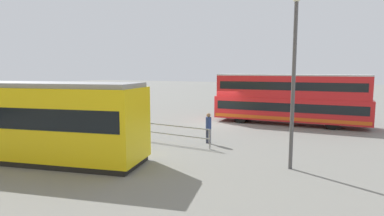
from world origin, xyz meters
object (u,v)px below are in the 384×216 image
pedestrian_near_railing (134,112)px  double_decker_bus (289,99)px  info_sign (83,110)px  pedestrian_crossing (209,126)px  tram_yellow (18,119)px  street_lamp (294,69)px

pedestrian_near_railing → double_decker_bus: bearing=-152.3°
info_sign → double_decker_bus: bearing=-141.1°
pedestrian_near_railing → pedestrian_crossing: 7.86m
tram_yellow → pedestrian_crossing: tram_yellow is taller
pedestrian_crossing → street_lamp: bearing=149.8°
double_decker_bus → info_sign: size_ratio=4.80×
pedestrian_near_railing → street_lamp: street_lamp is taller
tram_yellow → street_lamp: street_lamp is taller
tram_yellow → pedestrian_near_railing: bearing=-88.1°
pedestrian_near_railing → street_lamp: size_ratio=0.24×
street_lamp → pedestrian_crossing: bearing=-30.2°
street_lamp → pedestrian_near_railing: bearing=-25.9°
pedestrian_crossing → street_lamp: size_ratio=0.24×
tram_yellow → info_sign: (1.52, -5.74, -0.28)m
tram_yellow → pedestrian_near_railing: tram_yellow is taller
info_sign → street_lamp: street_lamp is taller
pedestrian_near_railing → info_sign: (1.20, 3.91, 0.58)m
street_lamp → info_sign: bearing=-8.5°
pedestrian_near_railing → pedestrian_crossing: pedestrian_near_railing is taller
double_decker_bus → street_lamp: (-1.68, 11.37, 2.24)m
tram_yellow → pedestrian_crossing: (-6.93, -6.60, -0.86)m
double_decker_bus → tram_yellow: 18.21m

